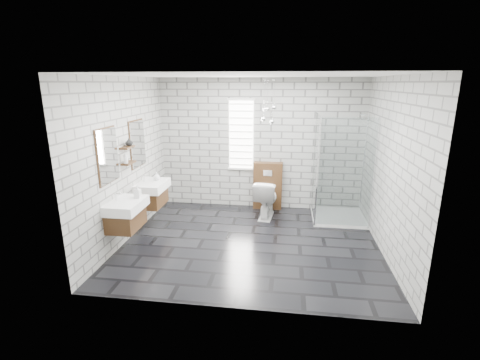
% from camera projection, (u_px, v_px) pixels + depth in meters
% --- Properties ---
extents(floor, '(4.20, 3.60, 0.02)m').
position_uv_depth(floor, '(251.00, 243.00, 5.86)').
color(floor, black).
rests_on(floor, ground).
extents(ceiling, '(4.20, 3.60, 0.02)m').
position_uv_depth(ceiling, '(252.00, 75.00, 5.13)').
color(ceiling, white).
rests_on(ceiling, wall_back).
extents(wall_back, '(4.20, 0.02, 2.70)m').
position_uv_depth(wall_back, '(260.00, 145.00, 7.22)').
color(wall_back, '#A5A59F').
rests_on(wall_back, floor).
extents(wall_front, '(4.20, 0.02, 2.70)m').
position_uv_depth(wall_front, '(234.00, 202.00, 3.77)').
color(wall_front, '#A5A59F').
rests_on(wall_front, floor).
extents(wall_left, '(0.02, 3.60, 2.70)m').
position_uv_depth(wall_left, '(125.00, 160.00, 5.77)').
color(wall_left, '#A5A59F').
rests_on(wall_left, floor).
extents(wall_right, '(0.02, 3.60, 2.70)m').
position_uv_depth(wall_right, '(391.00, 169.00, 5.22)').
color(wall_right, '#A5A59F').
rests_on(wall_right, floor).
extents(vanity_left, '(0.47, 0.70, 1.57)m').
position_uv_depth(vanity_left, '(124.00, 207.00, 5.34)').
color(vanity_left, '#472C16').
rests_on(vanity_left, wall_left).
extents(vanity_right, '(0.47, 0.70, 1.57)m').
position_uv_depth(vanity_right, '(150.00, 187.00, 6.36)').
color(vanity_right, '#472C16').
rests_on(vanity_right, wall_left).
extents(shelf_lower, '(0.14, 0.30, 0.03)m').
position_uv_depth(shelf_lower, '(129.00, 163.00, 5.72)').
color(shelf_lower, '#472C16').
rests_on(shelf_lower, wall_left).
extents(shelf_upper, '(0.14, 0.30, 0.03)m').
position_uv_depth(shelf_upper, '(127.00, 147.00, 5.65)').
color(shelf_upper, '#472C16').
rests_on(shelf_upper, wall_left).
extents(window, '(0.56, 0.05, 1.48)m').
position_uv_depth(window, '(241.00, 135.00, 7.19)').
color(window, white).
rests_on(window, wall_back).
extents(cistern_panel, '(0.60, 0.20, 1.00)m').
position_uv_depth(cistern_panel, '(268.00, 186.00, 7.32)').
color(cistern_panel, '#472C16').
rests_on(cistern_panel, floor).
extents(flush_plate, '(0.18, 0.01, 0.12)m').
position_uv_depth(flush_plate, '(268.00, 173.00, 7.14)').
color(flush_plate, silver).
rests_on(flush_plate, cistern_panel).
extents(shower_enclosure, '(1.00, 1.00, 2.03)m').
position_uv_depth(shower_enclosure, '(335.00, 196.00, 6.66)').
color(shower_enclosure, white).
rests_on(shower_enclosure, floor).
extents(pendant_cluster, '(0.28, 0.24, 0.87)m').
position_uv_depth(pendant_cluster, '(268.00, 113.00, 6.59)').
color(pendant_cluster, silver).
rests_on(pendant_cluster, ceiling).
extents(toilet, '(0.50, 0.79, 0.76)m').
position_uv_depth(toilet, '(266.00, 198.00, 6.89)').
color(toilet, white).
rests_on(toilet, floor).
extents(soap_bottle_a, '(0.09, 0.10, 0.21)m').
position_uv_depth(soap_bottle_a, '(137.00, 191.00, 5.44)').
color(soap_bottle_a, '#B2B2B2').
rests_on(soap_bottle_a, vanity_left).
extents(soap_bottle_b, '(0.14, 0.14, 0.15)m').
position_uv_depth(soap_bottle_b, '(157.00, 176.00, 6.43)').
color(soap_bottle_b, '#B2B2B2').
rests_on(soap_bottle_b, vanity_right).
extents(soap_bottle_c, '(0.09, 0.09, 0.19)m').
position_uv_depth(soap_bottle_c, '(125.00, 158.00, 5.59)').
color(soap_bottle_c, '#B2B2B2').
rests_on(soap_bottle_c, shelf_lower).
extents(vase, '(0.15, 0.15, 0.13)m').
position_uv_depth(vase, '(129.00, 142.00, 5.69)').
color(vase, '#B2B2B2').
rests_on(vase, shelf_upper).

